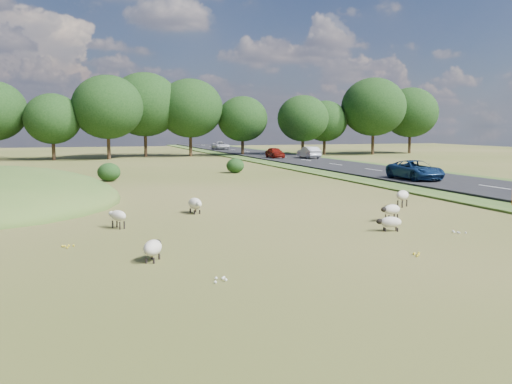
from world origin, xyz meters
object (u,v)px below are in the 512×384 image
Objects in this scene: sheep_6 at (403,195)px; car_1 at (221,145)px; sheep_5 at (195,204)px; car_0 at (309,152)px; marker_post at (512,196)px; car_2 at (415,170)px; sheep_1 at (153,248)px; car_5 at (275,153)px; sheep_2 at (390,222)px; sheep_4 at (118,216)px; sheep_3 at (391,210)px.

sheep_6 is 70.75m from car_1.
sheep_5 is 71.72m from car_1.
sheep_5 is at bearing 59.67° from car_0.
marker_post is 0.98× the size of sheep_6.
car_2 is at bearing 82.59° from car_0.
marker_post is at bearing -47.30° from sheep_1.
car_0 is 4.36m from car_5.
sheep_1 is 55.24m from car_0.
car_0 is 29.47m from car_2.
car_2 is (19.12, 9.95, 0.49)m from sheep_5.
car_1 is (2.72, 72.24, 0.33)m from marker_post.
car_1 reaches higher than sheep_2.
car_0 is at bearing -29.30° from car_5.
car_5 is at bearing -29.30° from car_0.
sheep_5 is (-6.58, 7.20, 0.10)m from sheep_2.
car_5 is at bearing -58.65° from sheep_4.
car_2 is (22.48, 19.36, 0.54)m from sheep_1.
sheep_1 is (-19.76, -6.30, -0.16)m from marker_post.
car_1 is (19.12, 69.12, 0.45)m from sheep_5.
sheep_1 is at bearing -105.97° from car_1.
car_0 is 1.12× the size of car_5.
sheep_3 is 1.01× the size of sheep_4.
sheep_1 is 1.01× the size of sheep_6.
sheep_4 is at bearing -117.47° from car_5.
marker_post reaches higher than sheep_4.
sheep_1 is 1.13× the size of sheep_3.
car_0 is at bearing -3.39° from sheep_1.
car_2 is (23.08, 13.03, 0.43)m from sheep_4.
sheep_4 is 50.03m from car_5.
car_0 reaches higher than marker_post.
sheep_4 is at bearing -58.47° from sheep_5.
sheep_2 is at bearing -160.84° from sheep_6.
sheep_3 is 0.21× the size of car_2.
sheep_6 is at bearing 160.04° from marker_post.
marker_post is 10.64m from sheep_2.
sheep_2 is 49.17m from car_0.
sheep_1 is 10.18m from sheep_2.
car_0 is (6.52, 42.29, 0.38)m from marker_post.
sheep_1 reaches higher than sheep_2.
car_0 is at bearing -82.77° from car_1.
marker_post is 1.09× the size of sheep_3.
sheep_4 is 50.08m from car_0.
car_5 is at bearing -88.93° from sheep_2.
car_2 reaches higher than sheep_6.
sheep_1 is 81.70m from car_1.
car_5 is at bearing 148.79° from sheep_5.
car_1 is at bearing -109.39° from sheep_3.
car_0 reaches higher than sheep_1.
sheep_4 is 75.81m from car_1.
sheep_4 is (-10.53, 4.12, 0.16)m from sheep_2.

